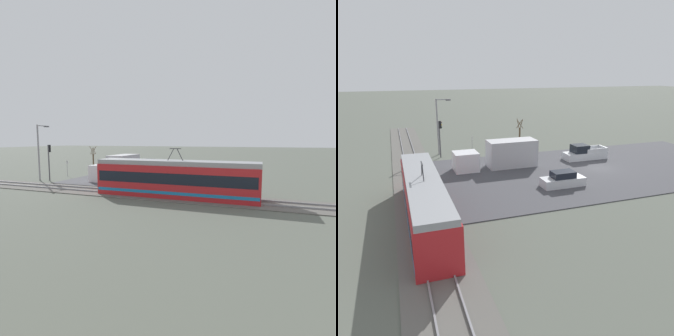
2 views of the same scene
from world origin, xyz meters
The scene contains 11 objects.
ground_plane centered at (0.00, 0.00, 0.00)m, with size 320.00×320.00×0.00m, color #565B51.
road_surface centered at (0.00, 0.00, 0.04)m, with size 18.33×36.66×0.08m.
rail_bed centered at (0.00, 20.34, 0.05)m, with size 70.70×4.40×0.22m.
light_rail_tram centered at (-7.74, 20.34, 1.73)m, with size 15.27×2.71×4.53m.
box_truck centered at (3.93, 10.54, 1.51)m, with size 2.57×9.64×3.11m.
pickup_truck centered at (3.92, -0.58, 0.79)m, with size 1.93×5.58×1.87m.
sedan_car_0 centered at (-4.17, 6.88, 0.69)m, with size 1.70×4.30×1.48m.
traffic_light_pole centered at (10.92, 16.41, 3.10)m, with size 0.28×0.47×4.75m.
street_tree centered at (12.34, 4.90, 1.95)m, with size 1.02×0.85×4.29m.
street_lamp_near_crossing centered at (12.61, 16.24, 4.30)m, with size 0.36×1.95×7.38m.
no_parking_sign centered at (11.83, 12.05, 1.42)m, with size 0.32×0.08×2.34m.
Camera 1 is at (-15.25, 43.38, 5.40)m, focal length 28.00 mm.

